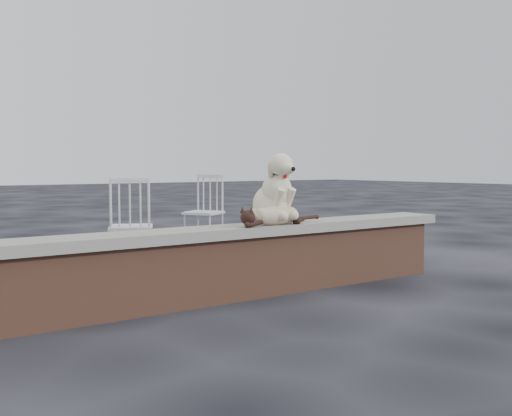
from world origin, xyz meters
TOP-DOWN VIEW (x-y plane):
  - ground at (0.00, 0.00)m, footprint 60.00×60.00m
  - brick_wall at (0.00, 0.00)m, footprint 6.00×0.30m
  - capstone at (0.00, 0.00)m, footprint 6.20×0.40m
  - dog at (1.26, 0.05)m, footprint 0.40×0.52m
  - cat at (1.18, -0.10)m, footprint 1.02×0.26m
  - chair_d at (2.22, 2.77)m, footprint 0.77×0.77m
  - chair_c at (0.68, 1.59)m, footprint 0.75×0.75m

SIDE VIEW (x-z plane):
  - ground at x=0.00m, z-range 0.00..0.00m
  - brick_wall at x=0.00m, z-range 0.00..0.50m
  - chair_d at x=2.22m, z-range 0.00..0.94m
  - chair_c at x=0.68m, z-range 0.00..0.94m
  - capstone at x=0.00m, z-range 0.50..0.58m
  - cat at x=1.18m, z-range 0.58..0.75m
  - dog at x=1.26m, z-range 0.58..1.18m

